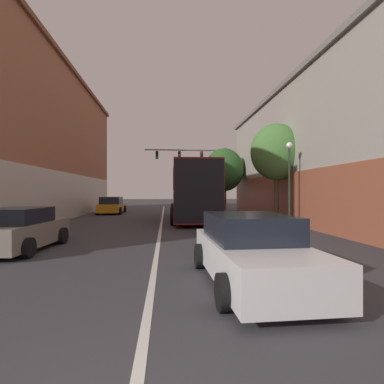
{
  "coord_description": "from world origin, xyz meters",
  "views": [
    {
      "loc": [
        0.28,
        -1.88,
        1.87
      ],
      "look_at": [
        1.84,
        16.06,
        1.88
      ],
      "focal_mm": 28.0,
      "sensor_mm": 36.0,
      "label": 1
    }
  ],
  "objects_px": {
    "traffic_signal_gantry": "(199,163)",
    "parked_car_left_near": "(112,206)",
    "bus": "(193,190)",
    "parked_car_left_mid": "(19,230)",
    "street_lamp": "(289,177)",
    "street_tree_far": "(224,170)",
    "street_tree_near": "(276,152)",
    "hatchback_foreground": "(251,250)"
  },
  "relations": [
    {
      "from": "traffic_signal_gantry",
      "to": "parked_car_left_near",
      "type": "bearing_deg",
      "value": -153.06
    },
    {
      "from": "bus",
      "to": "parked_car_left_near",
      "type": "relative_size",
      "value": 2.26
    },
    {
      "from": "bus",
      "to": "parked_car_left_mid",
      "type": "bearing_deg",
      "value": 148.11
    },
    {
      "from": "bus",
      "to": "street_lamp",
      "type": "height_order",
      "value": "street_lamp"
    },
    {
      "from": "traffic_signal_gantry",
      "to": "street_tree_far",
      "type": "xyz_separation_m",
      "value": [
        1.97,
        -3.49,
        -0.93
      ]
    },
    {
      "from": "parked_car_left_near",
      "to": "street_tree_near",
      "type": "xyz_separation_m",
      "value": [
        11.35,
        -9.19,
        3.57
      ]
    },
    {
      "from": "street_lamp",
      "to": "parked_car_left_near",
      "type": "bearing_deg",
      "value": 133.75
    },
    {
      "from": "parked_car_left_near",
      "to": "street_tree_far",
      "type": "relative_size",
      "value": 0.75
    },
    {
      "from": "street_tree_near",
      "to": "traffic_signal_gantry",
      "type": "bearing_deg",
      "value": 103.65
    },
    {
      "from": "hatchback_foreground",
      "to": "street_tree_near",
      "type": "xyz_separation_m",
      "value": [
        4.85,
        11.42,
        3.6
      ]
    },
    {
      "from": "street_tree_near",
      "to": "street_tree_far",
      "type": "xyz_separation_m",
      "value": [
        -1.26,
        9.83,
        -0.33
      ]
    },
    {
      "from": "parked_car_left_mid",
      "to": "traffic_signal_gantry",
      "type": "xyz_separation_m",
      "value": [
        8.06,
        20.78,
        4.21
      ]
    },
    {
      "from": "parked_car_left_mid",
      "to": "street_lamp",
      "type": "height_order",
      "value": "street_lamp"
    },
    {
      "from": "bus",
      "to": "street_tree_near",
      "type": "xyz_separation_m",
      "value": [
        4.83,
        -2.42,
        2.23
      ]
    },
    {
      "from": "street_tree_far",
      "to": "parked_car_left_near",
      "type": "bearing_deg",
      "value": -176.37
    },
    {
      "from": "bus",
      "to": "parked_car_left_near",
      "type": "bearing_deg",
      "value": 45.2
    },
    {
      "from": "hatchback_foreground",
      "to": "parked_car_left_near",
      "type": "bearing_deg",
      "value": 15.64
    },
    {
      "from": "street_lamp",
      "to": "street_tree_far",
      "type": "relative_size",
      "value": 0.75
    },
    {
      "from": "street_tree_far",
      "to": "hatchback_foreground",
      "type": "bearing_deg",
      "value": -99.59
    },
    {
      "from": "bus",
      "to": "street_lamp",
      "type": "distance_m",
      "value": 6.73
    },
    {
      "from": "street_tree_far",
      "to": "traffic_signal_gantry",
      "type": "bearing_deg",
      "value": 119.51
    },
    {
      "from": "bus",
      "to": "parked_car_left_mid",
      "type": "distance_m",
      "value": 11.89
    },
    {
      "from": "hatchback_foreground",
      "to": "street_tree_far",
      "type": "xyz_separation_m",
      "value": [
        3.59,
        21.25,
        3.27
      ]
    },
    {
      "from": "parked_car_left_mid",
      "to": "hatchback_foreground",
      "type": "bearing_deg",
      "value": -117.84
    },
    {
      "from": "parked_car_left_near",
      "to": "parked_car_left_mid",
      "type": "relative_size",
      "value": 1.13
    },
    {
      "from": "parked_car_left_near",
      "to": "street_lamp",
      "type": "height_order",
      "value": "street_lamp"
    },
    {
      "from": "parked_car_left_near",
      "to": "street_tree_near",
      "type": "relative_size",
      "value": 0.75
    },
    {
      "from": "parked_car_left_near",
      "to": "street_tree_far",
      "type": "height_order",
      "value": "street_tree_far"
    },
    {
      "from": "parked_car_left_mid",
      "to": "street_tree_near",
      "type": "relative_size",
      "value": 0.66
    },
    {
      "from": "hatchback_foreground",
      "to": "parked_car_left_near",
      "type": "distance_m",
      "value": 21.61
    },
    {
      "from": "traffic_signal_gantry",
      "to": "street_tree_far",
      "type": "relative_size",
      "value": 1.43
    },
    {
      "from": "parked_car_left_mid",
      "to": "traffic_signal_gantry",
      "type": "height_order",
      "value": "traffic_signal_gantry"
    },
    {
      "from": "parked_car_left_near",
      "to": "street_lamp",
      "type": "bearing_deg",
      "value": -136.07
    },
    {
      "from": "parked_car_left_near",
      "to": "traffic_signal_gantry",
      "type": "relative_size",
      "value": 0.53
    },
    {
      "from": "parked_car_left_mid",
      "to": "traffic_signal_gantry",
      "type": "distance_m",
      "value": 22.68
    },
    {
      "from": "street_tree_near",
      "to": "bus",
      "type": "bearing_deg",
      "value": 153.38
    },
    {
      "from": "bus",
      "to": "street_tree_near",
      "type": "relative_size",
      "value": 1.69
    },
    {
      "from": "hatchback_foreground",
      "to": "street_tree_far",
      "type": "bearing_deg",
      "value": -11.45
    },
    {
      "from": "hatchback_foreground",
      "to": "street_tree_near",
      "type": "bearing_deg",
      "value": -24.87
    },
    {
      "from": "parked_car_left_mid",
      "to": "bus",
      "type": "bearing_deg",
      "value": -29.44
    },
    {
      "from": "bus",
      "to": "street_tree_near",
      "type": "bearing_deg",
      "value": -115.34
    },
    {
      "from": "traffic_signal_gantry",
      "to": "street_tree_near",
      "type": "height_order",
      "value": "traffic_signal_gantry"
    }
  ]
}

